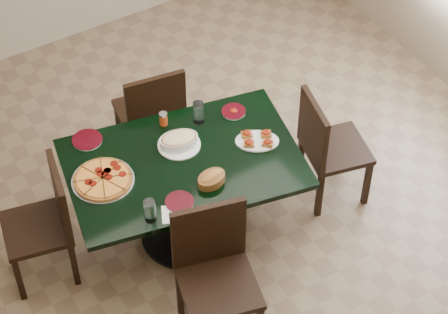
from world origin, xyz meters
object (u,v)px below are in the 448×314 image
chair_near (214,267)px  lasagna_casserole (179,141)px  main_table (184,180)px  chair_far (152,112)px  bread_basket (211,179)px  pepperoni_pizza (103,179)px  bruschetta_platter (257,139)px  chair_right (326,144)px  chair_left (47,218)px

chair_near → lasagna_casserole: (0.24, 0.86, 0.23)m
lasagna_casserole → main_table: bearing=-96.5°
chair_far → bread_basket: bearing=93.9°
pepperoni_pizza → lasagna_casserole: bearing=3.0°
bruschetta_platter → pepperoni_pizza: bearing=-160.1°
chair_right → bruschetta_platter: size_ratio=2.59×
main_table → pepperoni_pizza: bearing=179.1°
lasagna_casserole → bruschetta_platter: 0.52m
chair_near → chair_far: bearing=91.3°
main_table → lasagna_casserole: (0.05, 0.14, 0.23)m
pepperoni_pizza → chair_right: bearing=-10.3°
pepperoni_pizza → bruschetta_platter: size_ratio=1.14×
chair_right → lasagna_casserole: 1.08m
chair_right → pepperoni_pizza: bearing=92.7°
main_table → chair_left: bearing=177.9°
chair_near → bread_basket: (0.25, 0.46, 0.23)m
chair_near → chair_left: size_ratio=1.09×
chair_right → bread_basket: (-0.98, -0.08, 0.27)m
main_table → bruschetta_platter: bruschetta_platter is taller
chair_far → chair_right: (0.90, -0.91, -0.02)m
main_table → lasagna_casserole: 0.27m
pepperoni_pizza → bread_basket: bread_basket is taller
chair_right → lasagna_casserole: chair_right is taller
chair_near → chair_right: 1.35m
chair_far → chair_left: bearing=34.9°
chair_left → bread_basket: bearing=75.8°
chair_far → chair_left: chair_far is taller
chair_right → bruschetta_platter: bearing=94.9°
pepperoni_pizza → lasagna_casserole: size_ratio=1.40×
main_table → bruschetta_platter: 0.56m
lasagna_casserole → bruschetta_platter: bearing=-15.0°
bread_basket → chair_near: bearing=-128.9°
chair_right → pepperoni_pizza: chair_right is taller
pepperoni_pizza → chair_left: bearing=165.2°
chair_left → bruschetta_platter: bearing=89.4°
chair_right → chair_near: bearing=126.8°
chair_right → main_table: bearing=93.7°
chair_far → lasagna_casserole: 0.65m
chair_far → chair_near: chair_near is taller
main_table → pepperoni_pizza: (-0.52, 0.11, 0.20)m
chair_far → chair_left: size_ratio=1.04×
chair_far → pepperoni_pizza: (-0.67, -0.62, 0.23)m
main_table → chair_near: chair_near is taller
chair_right → bread_basket: size_ratio=4.25×
main_table → chair_near: (-0.19, -0.72, -0.01)m
bruschetta_platter → main_table: bearing=-159.3°
main_table → chair_near: size_ratio=1.69×
chair_far → chair_near: bearing=85.5°
bread_basket → chair_right: bearing=-5.2°
main_table → chair_far: size_ratio=1.77×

